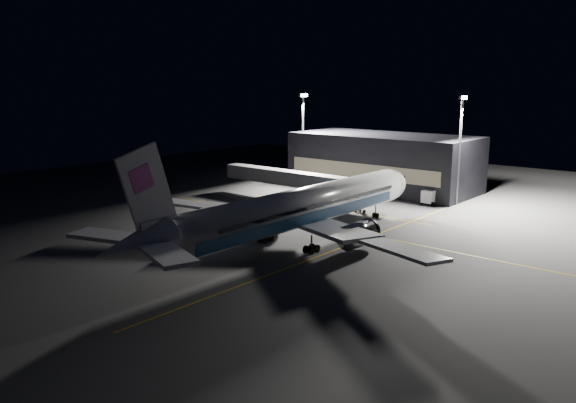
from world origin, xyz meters
The scene contains 14 objects.
ground centered at (0.00, 0.00, 0.00)m, with size 200.00×200.00×0.00m, color #4C4C4F.
guide_line_main centered at (10.00, 0.00, 0.01)m, with size 0.25×80.00×0.01m, color gold.
guide_line_cross centered at (0.00, -6.00, 0.01)m, with size 70.00×0.25×0.01m, color gold.
guide_line_side centered at (22.00, 10.00, 0.01)m, with size 0.25×40.00×0.01m, color gold.
airliner centered at (-1.08, 0.00, 5.16)m, with size 61.48×54.22×16.64m.
terminal centered at (45.98, 14.00, 6.00)m, with size 18.12×40.00×12.00m.
jet_bridge centered at (22.00, 18.06, 4.58)m, with size 3.60×34.40×6.30m.
floodlight_mast_north centered at (40.00, 31.99, 12.37)m, with size 2.40×0.68×20.70m.
floodlight_mast_south centered at (40.00, -6.01, 12.37)m, with size 2.40×0.67×20.70m.
service_truck centered at (37.86, -2.01, 1.51)m, with size 5.56×2.55×2.82m.
baggage_tug centered at (-6.78, 19.11, 0.82)m, with size 3.01×2.75×1.78m.
safety_cone_a centered at (-0.22, 8.80, 0.26)m, with size 0.35×0.35×0.52m, color #FF670A.
safety_cone_b centered at (-4.17, 5.68, 0.27)m, with size 0.35×0.35×0.53m, color #FF670A.
safety_cone_c centered at (-1.51, 12.17, 0.31)m, with size 0.42×0.42×0.63m, color #FF670A.
Camera 1 is at (-61.38, -49.75, 22.57)m, focal length 35.00 mm.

